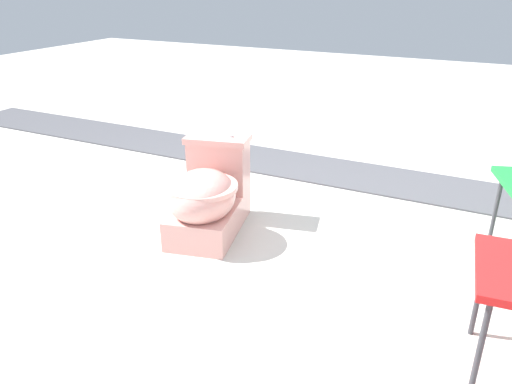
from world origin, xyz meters
name	(u,v)px	position (x,y,z in m)	size (l,w,h in m)	color
ground_plane	(227,227)	(0.00, 0.00, 0.00)	(14.00, 14.00, 0.00)	beige
gravel_strip	(362,176)	(-1.12, 0.50, 0.01)	(0.56, 8.00, 0.01)	#4C4C51
toilet	(208,196)	(0.08, -0.08, 0.22)	(0.70, 0.50, 0.52)	#E09E93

